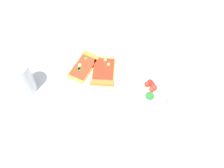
{
  "coord_description": "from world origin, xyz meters",
  "views": [
    {
      "loc": [
        0.51,
        -0.2,
        0.81
      ],
      "look_at": [
        0.07,
        0.04,
        0.03
      ],
      "focal_mm": 40.55,
      "sensor_mm": 36.0,
      "label": 1
    }
  ],
  "objects_px": {
    "pizza_slice_far": "(103,73)",
    "pepper_shaker": "(185,89)",
    "pizza_slice_near": "(85,65)",
    "salad_bowl": "(149,93)",
    "plate": "(92,72)",
    "soda_glass": "(23,79)"
  },
  "relations": [
    {
      "from": "pizza_slice_far",
      "to": "pepper_shaker",
      "type": "bearing_deg",
      "value": 45.1
    },
    {
      "from": "pizza_slice_near",
      "to": "salad_bowl",
      "type": "distance_m",
      "value": 0.28
    },
    {
      "from": "pizza_slice_near",
      "to": "pepper_shaker",
      "type": "bearing_deg",
      "value": 42.81
    },
    {
      "from": "pizza_slice_near",
      "to": "pizza_slice_far",
      "type": "bearing_deg",
      "value": 34.13
    },
    {
      "from": "plate",
      "to": "pizza_slice_far",
      "type": "relative_size",
      "value": 1.44
    },
    {
      "from": "pizza_slice_near",
      "to": "plate",
      "type": "bearing_deg",
      "value": 19.49
    },
    {
      "from": "salad_bowl",
      "to": "pizza_slice_far",
      "type": "bearing_deg",
      "value": -149.37
    },
    {
      "from": "pizza_slice_far",
      "to": "soda_glass",
      "type": "relative_size",
      "value": 1.2
    },
    {
      "from": "pizza_slice_near",
      "to": "soda_glass",
      "type": "bearing_deg",
      "value": -94.04
    },
    {
      "from": "plate",
      "to": "pizza_slice_near",
      "type": "distance_m",
      "value": 0.04
    },
    {
      "from": "plate",
      "to": "soda_glass",
      "type": "distance_m",
      "value": 0.25
    },
    {
      "from": "pizza_slice_far",
      "to": "soda_glass",
      "type": "distance_m",
      "value": 0.29
    },
    {
      "from": "salad_bowl",
      "to": "plate",
      "type": "bearing_deg",
      "value": -146.47
    },
    {
      "from": "plate",
      "to": "salad_bowl",
      "type": "height_order",
      "value": "salad_bowl"
    },
    {
      "from": "pizza_slice_near",
      "to": "salad_bowl",
      "type": "relative_size",
      "value": 1.16
    },
    {
      "from": "pizza_slice_far",
      "to": "salad_bowl",
      "type": "distance_m",
      "value": 0.19
    },
    {
      "from": "salad_bowl",
      "to": "soda_glass",
      "type": "distance_m",
      "value": 0.45
    },
    {
      "from": "pizza_slice_near",
      "to": "pepper_shaker",
      "type": "xyz_separation_m",
      "value": [
        0.29,
        0.26,
        0.02
      ]
    },
    {
      "from": "pizza_slice_far",
      "to": "soda_glass",
      "type": "height_order",
      "value": "soda_glass"
    },
    {
      "from": "salad_bowl",
      "to": "pepper_shaker",
      "type": "bearing_deg",
      "value": 66.82
    },
    {
      "from": "plate",
      "to": "pizza_slice_near",
      "type": "relative_size",
      "value": 1.52
    },
    {
      "from": "plate",
      "to": "pizza_slice_near",
      "type": "xyz_separation_m",
      "value": [
        -0.03,
        -0.01,
        0.01
      ]
    }
  ]
}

